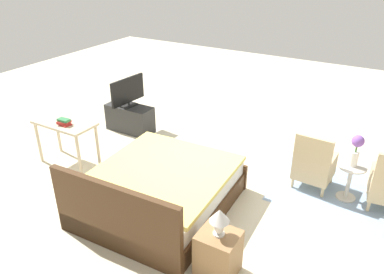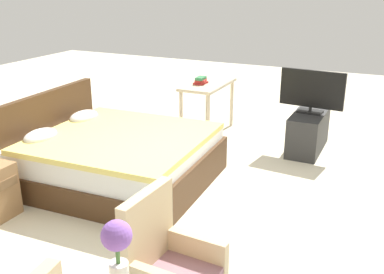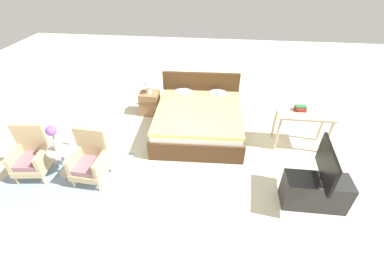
{
  "view_description": "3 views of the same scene",
  "coord_description": "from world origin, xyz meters",
  "views": [
    {
      "loc": [
        -2.32,
        4.42,
        3.3
      ],
      "look_at": [
        0.17,
        0.18,
        0.82
      ],
      "focal_mm": 35.0,
      "sensor_mm": 36.0,
      "label": 1
    },
    {
      "loc": [
        -3.68,
        -1.89,
        2.24
      ],
      "look_at": [
        0.03,
        -0.13,
        0.78
      ],
      "focal_mm": 42.0,
      "sensor_mm": 36.0,
      "label": 2
    },
    {
      "loc": [
        0.62,
        -3.7,
        3.31
      ],
      "look_at": [
        0.21,
        -0.09,
        0.59
      ],
      "focal_mm": 24.0,
      "sensor_mm": 36.0,
      "label": 3
    }
  ],
  "objects": [
    {
      "name": "bed",
      "position": [
        0.24,
        0.97,
        0.3
      ],
      "size": [
        1.88,
        2.11,
        0.96
      ],
      "color": "#472D19",
      "rests_on": "ground_plane"
    },
    {
      "name": "armchair_by_window_right",
      "position": [
        -1.46,
        -0.67,
        0.38
      ],
      "size": [
        0.57,
        0.57,
        0.92
      ],
      "color": "#CCB284",
      "rests_on": "floor_rug"
    },
    {
      "name": "table_lamp",
      "position": [
        -0.99,
        1.58,
        0.76
      ],
      "size": [
        0.22,
        0.22,
        0.33
      ],
      "color": "silver",
      "rests_on": "nightstand"
    },
    {
      "name": "nightstand",
      "position": [
        -0.99,
        1.58,
        0.27
      ],
      "size": [
        0.44,
        0.41,
        0.54
      ],
      "color": "#997047",
      "rests_on": "ground_plane"
    },
    {
      "name": "floor_rug",
      "position": [
        -1.98,
        -0.73,
        0.0
      ],
      "size": [
        2.1,
        1.5,
        0.01
      ],
      "color": "#8EA8C6",
      "rests_on": "ground_plane"
    },
    {
      "name": "vanity_desk",
      "position": [
        2.29,
        0.68,
        0.65
      ],
      "size": [
        1.04,
        0.52,
        0.77
      ],
      "color": "beige",
      "rests_on": "ground_plane"
    },
    {
      "name": "ground_plane",
      "position": [
        0.0,
        0.0,
        0.0
      ],
      "size": [
        16.0,
        16.0,
        0.0
      ],
      "primitive_type": "plane",
      "color": "beige"
    },
    {
      "name": "tv_stand",
      "position": [
        2.21,
        -0.85,
        0.27
      ],
      "size": [
        0.96,
        0.4,
        0.53
      ],
      "color": "#2D2D2D",
      "rests_on": "ground_plane"
    },
    {
      "name": "flower_vase",
      "position": [
        -1.98,
        -0.64,
        0.85
      ],
      "size": [
        0.17,
        0.17,
        0.48
      ],
      "color": "silver",
      "rests_on": "side_table"
    },
    {
      "name": "side_table",
      "position": [
        -1.98,
        -0.64,
        0.35
      ],
      "size": [
        0.4,
        0.4,
        0.55
      ],
      "color": "beige",
      "rests_on": "ground_plane"
    },
    {
      "name": "tv_flatscreen",
      "position": [
        2.21,
        -0.85,
        0.83
      ],
      "size": [
        0.23,
        0.85,
        0.57
      ],
      "color": "black",
      "rests_on": "tv_stand"
    },
    {
      "name": "book_stack",
      "position": [
        2.21,
        0.76,
        0.82
      ],
      "size": [
        0.24,
        0.19,
        0.1
      ],
      "color": "#AD2823",
      "rests_on": "vanity_desk"
    }
  ]
}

